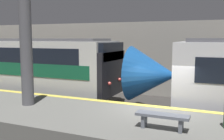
{
  "coord_description": "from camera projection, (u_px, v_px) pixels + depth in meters",
  "views": [
    {
      "loc": [
        2.17,
        -9.65,
        3.57
      ],
      "look_at": [
        -2.36,
        0.87,
        2.17
      ],
      "focal_mm": 42.0,
      "sensor_mm": 36.0,
      "label": 1
    }
  ],
  "objects": [
    {
      "name": "platform_bench",
      "position": [
        162.0,
        118.0,
        7.38
      ],
      "size": [
        1.5,
        0.4,
        0.45
      ],
      "color": "slate",
      "rests_on": "platform"
    },
    {
      "name": "platform",
      "position": [
        146.0,
        136.0,
        8.28
      ],
      "size": [
        40.0,
        3.83,
        1.01
      ],
      "color": "slate",
      "rests_on": "ground"
    },
    {
      "name": "station_rear_barrier",
      "position": [
        184.0,
        60.0,
        15.42
      ],
      "size": [
        50.0,
        0.15,
        4.57
      ],
      "color": "#9E998E",
      "rests_on": "ground"
    },
    {
      "name": "ground_plane",
      "position": [
        159.0,
        131.0,
        10.08
      ],
      "size": [
        120.0,
        120.0,
        0.0
      ],
      "primitive_type": "plane",
      "color": "#33302D"
    },
    {
      "name": "support_pillar_near",
      "position": [
        26.0,
        52.0,
        9.93
      ],
      "size": [
        0.46,
        0.46,
        4.07
      ],
      "color": "#56565B",
      "rests_on": "platform"
    }
  ]
}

